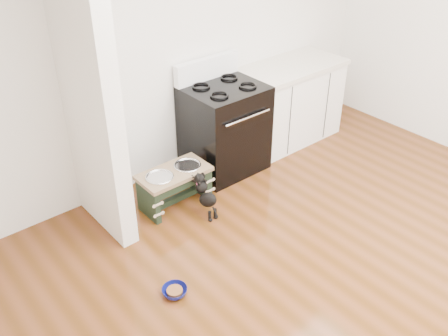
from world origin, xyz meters
The scene contains 8 objects.
ground centered at (0.00, 0.00, 0.00)m, with size 5.00×5.00×0.00m, color #49280D.
room_shell centered at (0.00, 0.00, 1.62)m, with size 5.00×5.00×5.00m.
partition_wall centered at (-1.18, 2.10, 1.35)m, with size 0.15×0.80×2.70m, color silver.
oven_range centered at (0.25, 2.16, 0.48)m, with size 0.76×0.69×1.14m.
cabinet_run centered at (1.23, 2.18, 0.45)m, with size 1.24×0.64×0.91m.
dog_feeder centered at (-0.54, 1.94, 0.26)m, with size 0.67×0.36×0.38m.
puppy centered at (-0.42, 1.63, 0.22)m, with size 0.12×0.35×0.41m.
floor_bowl centered at (-1.22, 0.99, 0.03)m, with size 0.22×0.22×0.06m.
Camera 1 is at (-2.67, -1.33, 2.85)m, focal length 40.00 mm.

